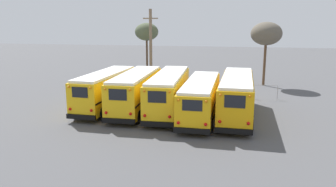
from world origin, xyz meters
The scene contains 10 objects.
ground_plane centered at (0.00, 0.00, 0.00)m, with size 160.00×160.00×0.00m, color #4C4C4F.
school_bus_0 centered at (-5.65, 0.64, 1.77)m, with size 2.62×9.58×3.24m.
school_bus_1 centered at (-2.82, 0.48, 1.79)m, with size 2.83×10.01×3.29m.
school_bus_2 centered at (0.00, 0.72, 1.79)m, with size 2.90×10.76×3.29m.
school_bus_3 centered at (2.82, -0.28, 1.64)m, with size 2.52×10.55×2.99m.
school_bus_4 centered at (5.64, 0.27, 1.82)m, with size 2.78×10.76×3.35m.
utility_pole centered at (-4.59, 12.25, 4.64)m, with size 1.80×0.35×9.07m.
bare_tree_0 centered at (8.85, 14.91, 6.17)m, with size 3.65×3.65×7.59m.
bare_tree_1 centered at (-5.61, 14.21, 6.31)m, with size 2.92×2.92×7.47m.
fence_line centered at (0.00, 7.37, 0.98)m, with size 19.35×0.06×1.42m.
Camera 1 is at (5.49, -25.89, 7.50)m, focal length 35.00 mm.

